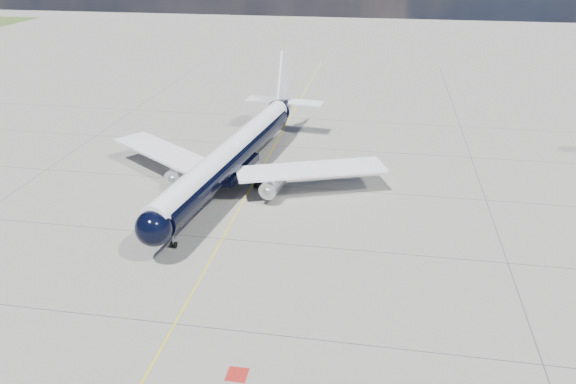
{
  "coord_description": "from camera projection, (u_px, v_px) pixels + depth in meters",
  "views": [
    {
      "loc": [
        16.13,
        -41.73,
        30.48
      ],
      "look_at": [
        6.52,
        14.73,
        4.0
      ],
      "focal_mm": 35.0,
      "sensor_mm": 36.0,
      "label": 1
    }
  ],
  "objects": [
    {
      "name": "red_marking",
      "position": [
        237.0,
        374.0,
        42.6
      ],
      "size": [
        1.6,
        1.6,
        0.01
      ],
      "primitive_type": "cube",
      "color": "maroon",
      "rests_on": "ground"
    },
    {
      "name": "taxiway_centerline",
      "position": [
        253.0,
        184.0,
        74.95
      ],
      "size": [
        0.16,
        160.0,
        0.01
      ],
      "primitive_type": "cube",
      "color": "yellow",
      "rests_on": "ground"
    },
    {
      "name": "main_airliner",
      "position": [
        235.0,
        153.0,
        73.29
      ],
      "size": [
        39.34,
        48.23,
        13.95
      ],
      "rotation": [
        0.0,
        0.0,
        -0.13
      ],
      "color": "black",
      "rests_on": "ground"
    },
    {
      "name": "ground",
      "position": [
        261.0,
        170.0,
        79.43
      ],
      "size": [
        320.0,
        320.0,
        0.0
      ],
      "primitive_type": "plane",
      "color": "gray",
      "rests_on": "ground"
    }
  ]
}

